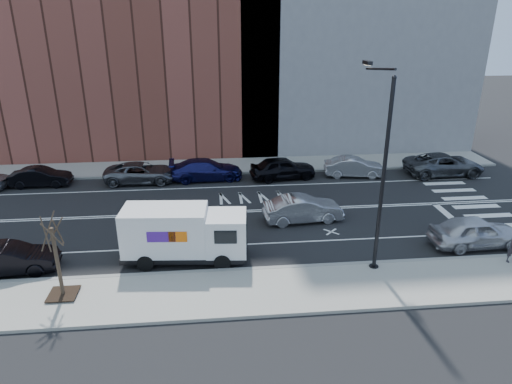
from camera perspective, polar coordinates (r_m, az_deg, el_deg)
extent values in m
plane|color=black|center=(28.04, -4.28, -2.53)|extent=(120.00, 120.00, 0.00)
cube|color=gray|center=(20.28, -3.55, -12.48)|extent=(44.00, 3.60, 0.15)
cube|color=gray|center=(36.23, -4.68, 3.23)|extent=(44.00, 3.60, 0.15)
cube|color=gray|center=(21.79, -3.75, -9.82)|extent=(44.00, 0.25, 0.17)
cube|color=gray|center=(34.53, -4.62, 2.32)|extent=(44.00, 0.25, 0.17)
cube|color=brown|center=(41.91, -17.12, 20.10)|extent=(26.00, 10.00, 22.00)
cylinder|color=black|center=(20.85, 15.59, 1.37)|extent=(0.18, 0.18, 9.00)
cylinder|color=black|center=(22.69, 14.48, -9.12)|extent=(0.44, 0.44, 0.20)
sphere|color=black|center=(19.82, 16.90, 13.53)|extent=(0.20, 0.20, 0.20)
cylinder|color=black|center=(21.38, 15.23, 14.63)|extent=(0.11, 3.49, 0.48)
cube|color=black|center=(22.96, 13.77, 15.44)|extent=(0.25, 0.80, 0.18)
cube|color=#FFF2CC|center=(22.97, 13.75, 15.19)|extent=(0.18, 0.55, 0.03)
cube|color=black|center=(21.55, -22.96, -11.63)|extent=(1.20, 1.20, 0.04)
cylinder|color=#382B1E|center=(20.80, -23.56, -8.09)|extent=(0.16, 0.16, 3.20)
cylinder|color=#382B1E|center=(20.11, -23.47, -4.61)|extent=(0.06, 0.80, 1.44)
cylinder|color=#382B1E|center=(20.37, -23.75, -4.33)|extent=(0.81, 0.31, 1.19)
cylinder|color=#382B1E|center=(20.38, -24.56, -4.45)|extent=(0.58, 0.76, 1.50)
cylinder|color=#382B1E|center=(20.13, -24.81, -4.81)|extent=(0.47, 0.61, 1.37)
cylinder|color=#382B1E|center=(19.96, -24.13, -4.92)|extent=(0.72, 0.29, 1.13)
cube|color=black|center=(22.88, -8.92, -7.42)|extent=(6.04, 2.48, 0.29)
cube|color=silver|center=(22.19, -3.70, -5.09)|extent=(2.06, 2.19, 1.90)
cube|color=black|center=(22.04, -1.19, -4.42)|extent=(0.20, 1.76, 0.90)
cube|color=black|center=(21.14, -3.84, -5.66)|extent=(1.05, 0.12, 0.67)
cube|color=black|center=(23.00, -3.60, -3.30)|extent=(1.05, 0.12, 0.67)
cube|color=black|center=(22.61, -1.26, -7.24)|extent=(0.30, 1.91, 0.33)
cube|color=silver|center=(22.45, -11.27, -4.63)|extent=(4.15, 2.41, 2.19)
cube|color=#47198C|center=(21.45, -11.77, -5.53)|extent=(1.33, 0.13, 0.52)
cube|color=orange|center=(21.32, -9.76, -5.56)|extent=(0.85, 0.09, 0.52)
cube|color=#47198C|center=(23.34, -10.86, -3.16)|extent=(1.33, 0.13, 0.52)
cube|color=orange|center=(23.22, -9.01, -3.17)|extent=(0.85, 0.09, 0.52)
cylinder|color=black|center=(21.88, -4.24, -8.73)|extent=(0.82, 0.33, 0.80)
cylinder|color=black|center=(23.54, -4.00, -6.40)|extent=(0.82, 0.33, 0.80)
cylinder|color=black|center=(22.39, -13.63, -8.59)|extent=(0.82, 0.33, 0.80)
cylinder|color=black|center=(24.01, -12.70, -6.32)|extent=(0.82, 0.33, 0.80)
imported|color=black|center=(35.35, -25.30, 1.72)|extent=(4.09, 1.43, 1.35)
imported|color=#56575E|center=(33.70, -14.17, 2.35)|extent=(5.14, 2.41, 1.42)
imported|color=#171853|center=(33.39, -6.26, 2.81)|extent=(5.35, 2.42, 1.52)
imported|color=black|center=(33.44, 3.37, 3.02)|extent=(4.96, 2.50, 1.62)
imported|color=#AFAFB4|center=(34.67, 12.16, 3.08)|extent=(4.53, 2.11, 1.44)
imported|color=#474A4E|center=(37.00, 22.44, 3.21)|extent=(5.82, 2.74, 1.61)
imported|color=#A4A3A8|center=(26.68, 5.89, -2.11)|extent=(4.72, 2.04, 1.51)
imported|color=black|center=(24.32, -28.53, -7.39)|extent=(4.50, 2.00, 1.44)
imported|color=silver|center=(26.32, 25.77, -4.50)|extent=(4.83, 2.11, 1.62)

